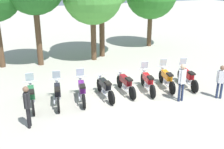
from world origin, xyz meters
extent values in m
plane|color=#ADA899|center=(0.00, 0.00, 0.00)|extent=(80.00, 80.00, 0.00)
cylinder|color=black|center=(-3.80, 1.04, 0.32)|extent=(0.14, 0.65, 0.64)
cylinder|color=black|center=(-3.90, -0.50, 0.32)|extent=(0.14, 0.65, 0.64)
cube|color=silver|center=(-3.80, 1.04, 0.66)|extent=(0.14, 0.37, 0.04)
cube|color=#1E6033|center=(-3.85, 0.32, 0.67)|extent=(0.32, 0.96, 0.30)
cube|color=silver|center=(-3.85, 0.27, 0.40)|extent=(0.24, 0.41, 0.24)
cube|color=black|center=(-3.87, -0.08, 0.86)|extent=(0.27, 0.45, 0.08)
cylinder|color=silver|center=(-3.81, 0.95, 0.64)|extent=(0.06, 0.23, 0.64)
cylinder|color=silver|center=(-3.81, 0.86, 0.97)|extent=(0.62, 0.08, 0.04)
sphere|color=silver|center=(-3.80, 0.99, 0.85)|extent=(0.17, 0.17, 0.16)
cylinder|color=silver|center=(-4.03, -0.02, 0.34)|extent=(0.11, 0.70, 0.07)
cube|color=silver|center=(-3.81, 0.92, 1.17)|extent=(0.37, 0.16, 0.39)
cylinder|color=black|center=(-2.62, 0.88, 0.32)|extent=(0.21, 0.65, 0.64)
cylinder|color=black|center=(-2.88, -0.65, 0.32)|extent=(0.21, 0.65, 0.64)
cube|color=silver|center=(-2.62, 0.88, 0.66)|extent=(0.18, 0.38, 0.04)
cube|color=black|center=(-2.74, 0.17, 0.67)|extent=(0.42, 0.98, 0.30)
cube|color=silver|center=(-2.75, 0.12, 0.40)|extent=(0.28, 0.43, 0.24)
cube|color=black|center=(-2.81, -0.23, 0.86)|extent=(0.31, 0.47, 0.08)
cylinder|color=silver|center=(-2.63, 0.79, 0.64)|extent=(0.09, 0.23, 0.64)
cylinder|color=silver|center=(-2.65, 0.70, 0.97)|extent=(0.62, 0.14, 0.04)
sphere|color=silver|center=(-2.63, 0.83, 0.85)|extent=(0.18, 0.18, 0.16)
cylinder|color=silver|center=(-2.96, -0.15, 0.34)|extent=(0.19, 0.70, 0.07)
cube|color=silver|center=(-2.64, 0.76, 1.17)|extent=(0.38, 0.19, 0.39)
cylinder|color=black|center=(-1.51, 0.82, 0.32)|extent=(0.21, 0.65, 0.64)
cylinder|color=black|center=(-1.79, -0.71, 0.32)|extent=(0.21, 0.65, 0.64)
cube|color=silver|center=(-1.51, 0.82, 0.66)|extent=(0.18, 0.38, 0.04)
cube|color=#59196B|center=(-1.64, 0.10, 0.67)|extent=(0.43, 0.98, 0.30)
cube|color=silver|center=(-1.65, 0.05, 0.40)|extent=(0.29, 0.43, 0.24)
cube|color=black|center=(-1.71, -0.29, 0.86)|extent=(0.31, 0.48, 0.08)
cylinder|color=silver|center=(-1.53, 0.73, 0.64)|extent=(0.09, 0.23, 0.64)
cylinder|color=silver|center=(-1.54, 0.64, 0.97)|extent=(0.62, 0.15, 0.04)
sphere|color=silver|center=(-1.52, 0.77, 0.85)|extent=(0.19, 0.19, 0.16)
cylinder|color=silver|center=(-1.86, -0.21, 0.34)|extent=(0.19, 0.70, 0.07)
cube|color=silver|center=(-1.53, 0.70, 1.17)|extent=(0.38, 0.19, 0.39)
cylinder|color=black|center=(-0.55, 0.75, 0.32)|extent=(0.10, 0.64, 0.64)
cylinder|color=black|center=(-0.55, -0.80, 0.32)|extent=(0.10, 0.64, 0.64)
cube|color=silver|center=(-0.55, 0.75, 0.66)|extent=(0.12, 0.36, 0.04)
cube|color=black|center=(-0.55, 0.03, 0.67)|extent=(0.26, 0.95, 0.30)
cube|color=silver|center=(-0.55, -0.02, 0.40)|extent=(0.22, 0.40, 0.24)
cube|color=black|center=(-0.55, -0.37, 0.86)|extent=(0.24, 0.44, 0.08)
cylinder|color=silver|center=(-0.55, 0.66, 0.64)|extent=(0.05, 0.23, 0.64)
cylinder|color=silver|center=(-0.55, 0.57, 0.97)|extent=(0.62, 0.04, 0.04)
sphere|color=silver|center=(-0.55, 0.70, 0.85)|extent=(0.16, 0.16, 0.16)
cylinder|color=silver|center=(-0.71, -0.32, 0.34)|extent=(0.07, 0.70, 0.07)
cylinder|color=black|center=(0.57, 0.84, 0.32)|extent=(0.11, 0.64, 0.64)
cylinder|color=black|center=(0.53, -0.71, 0.32)|extent=(0.11, 0.64, 0.64)
cube|color=silver|center=(0.57, 0.84, 0.66)|extent=(0.13, 0.36, 0.04)
cube|color=maroon|center=(0.55, 0.12, 0.67)|extent=(0.28, 0.96, 0.30)
cube|color=silver|center=(0.55, 0.07, 0.40)|extent=(0.23, 0.40, 0.24)
cube|color=black|center=(0.54, -0.28, 0.86)|extent=(0.25, 0.45, 0.08)
cylinder|color=silver|center=(0.57, 0.75, 0.64)|extent=(0.06, 0.23, 0.64)
cylinder|color=silver|center=(0.56, 0.66, 0.97)|extent=(0.62, 0.05, 0.04)
sphere|color=silver|center=(0.57, 0.79, 0.85)|extent=(0.16, 0.16, 0.16)
cylinder|color=silver|center=(0.38, -0.23, 0.34)|extent=(0.09, 0.70, 0.07)
cylinder|color=black|center=(1.80, 0.63, 0.32)|extent=(0.22, 0.65, 0.64)
cylinder|color=black|center=(1.50, -0.89, 0.32)|extent=(0.22, 0.65, 0.64)
cube|color=silver|center=(1.80, 0.63, 0.66)|extent=(0.19, 0.38, 0.04)
cube|color=red|center=(1.66, -0.08, 0.67)|extent=(0.44, 0.98, 0.30)
cube|color=silver|center=(1.65, -0.13, 0.40)|extent=(0.29, 0.44, 0.24)
cube|color=black|center=(1.58, -0.47, 0.86)|extent=(0.32, 0.48, 0.08)
cylinder|color=silver|center=(1.78, 0.54, 0.64)|extent=(0.09, 0.23, 0.64)
cylinder|color=silver|center=(1.77, 0.46, 0.97)|extent=(0.61, 0.16, 0.04)
sphere|color=silver|center=(1.79, 0.58, 0.85)|extent=(0.19, 0.19, 0.16)
cylinder|color=silver|center=(1.43, -0.39, 0.34)|extent=(0.21, 0.70, 0.07)
cube|color=silver|center=(1.78, 0.52, 1.17)|extent=(0.38, 0.20, 0.39)
cylinder|color=black|center=(2.92, 0.65, 0.32)|extent=(0.23, 0.65, 0.64)
cylinder|color=black|center=(2.58, -0.86, 0.32)|extent=(0.23, 0.65, 0.64)
cube|color=silver|center=(2.92, 0.65, 0.66)|extent=(0.19, 0.38, 0.04)
cube|color=orange|center=(2.76, -0.06, 0.67)|extent=(0.46, 0.98, 0.30)
cube|color=silver|center=(2.75, -0.11, 0.40)|extent=(0.30, 0.44, 0.24)
cube|color=black|center=(2.68, -0.45, 0.86)|extent=(0.33, 0.48, 0.08)
cylinder|color=silver|center=(2.90, 0.56, 0.64)|extent=(0.10, 0.23, 0.64)
cylinder|color=silver|center=(2.88, 0.48, 0.97)|extent=(0.61, 0.17, 0.04)
sphere|color=silver|center=(2.90, 0.60, 0.85)|extent=(0.19, 0.19, 0.16)
cylinder|color=silver|center=(2.53, -0.37, 0.34)|extent=(0.22, 0.70, 0.07)
cube|color=silver|center=(2.89, 0.53, 1.17)|extent=(0.38, 0.21, 0.39)
cylinder|color=black|center=(3.99, 0.43, 0.32)|extent=(0.21, 0.65, 0.64)
cylinder|color=black|center=(3.71, -1.10, 0.32)|extent=(0.21, 0.65, 0.64)
cube|color=silver|center=(3.99, 0.43, 0.66)|extent=(0.18, 0.38, 0.04)
cube|color=red|center=(3.86, -0.29, 0.67)|extent=(0.42, 0.98, 0.30)
cube|color=silver|center=(3.85, -0.34, 0.40)|extent=(0.29, 0.43, 0.24)
cube|color=black|center=(3.79, -0.68, 0.86)|extent=(0.31, 0.48, 0.08)
cylinder|color=silver|center=(3.97, 0.34, 0.64)|extent=(0.09, 0.23, 0.64)
cylinder|color=silver|center=(3.95, 0.25, 0.97)|extent=(0.62, 0.14, 0.04)
sphere|color=silver|center=(3.98, 0.38, 0.85)|extent=(0.19, 0.19, 0.16)
cylinder|color=silver|center=(3.64, -0.60, 0.34)|extent=(0.19, 0.70, 0.07)
cube|color=silver|center=(3.97, 0.31, 1.17)|extent=(0.38, 0.19, 0.39)
cylinder|color=#232D4C|center=(2.43, -1.66, 0.43)|extent=(0.11, 0.11, 0.86)
cylinder|color=#232D4C|center=(2.60, -1.65, 0.43)|extent=(0.11, 0.11, 0.86)
cube|color=silver|center=(2.51, -1.65, 1.19)|extent=(0.23, 0.21, 0.65)
cylinder|color=silver|center=(2.35, -1.66, 1.20)|extent=(0.08, 0.08, 0.62)
cylinder|color=silver|center=(2.67, -1.65, 1.20)|extent=(0.08, 0.08, 0.62)
sphere|color=#DBAD89|center=(2.51, -1.65, 1.66)|extent=(0.24, 0.24, 0.23)
cylinder|color=black|center=(-4.18, -1.52, 0.41)|extent=(0.14, 0.14, 0.81)
cylinder|color=black|center=(-4.13, -1.36, 0.41)|extent=(0.14, 0.14, 0.81)
cube|color=#262628|center=(-4.16, -1.44, 1.12)|extent=(0.26, 0.27, 0.61)
cylinder|color=#262628|center=(-4.21, -1.59, 1.13)|extent=(0.10, 0.10, 0.58)
cylinder|color=#262628|center=(-4.10, -1.29, 1.13)|extent=(0.10, 0.10, 0.58)
sphere|color=brown|center=(-4.16, -1.44, 1.56)|extent=(0.28, 0.28, 0.22)
cylinder|color=#232D4C|center=(4.29, -2.02, 0.39)|extent=(0.15, 0.15, 0.78)
cylinder|color=#232D4C|center=(4.42, -2.13, 0.39)|extent=(0.15, 0.15, 0.78)
cube|color=silver|center=(4.35, -2.07, 1.08)|extent=(0.30, 0.29, 0.59)
cylinder|color=silver|center=(4.23, -1.97, 1.09)|extent=(0.11, 0.11, 0.56)
sphere|color=brown|center=(4.35, -2.07, 1.51)|extent=(0.30, 0.30, 0.21)
cylinder|color=brown|center=(-2.65, 6.18, 1.85)|extent=(0.36, 0.36, 3.70)
cylinder|color=brown|center=(0.87, 5.98, 1.48)|extent=(0.36, 0.36, 2.96)
cylinder|color=brown|center=(1.68, 6.57, 1.90)|extent=(0.36, 0.36, 3.79)
cylinder|color=brown|center=(6.19, 7.94, 1.37)|extent=(0.36, 0.36, 2.74)
camera|label=1|loc=(-4.63, -11.08, 5.50)|focal=43.96mm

